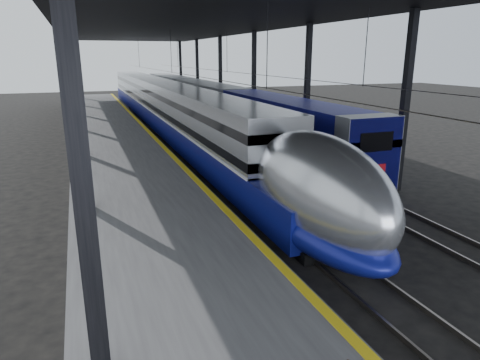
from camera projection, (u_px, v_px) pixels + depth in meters
ground at (269, 259)px, 14.95m from camera, size 160.00×160.00×0.00m
platform at (115, 145)px, 31.62m from camera, size 6.00×80.00×1.00m
yellow_strip at (153, 136)px, 32.42m from camera, size 0.30×80.00×0.01m
rails at (218, 143)px, 34.43m from camera, size 6.52×80.00×0.16m
canopy at (182, 23)px, 31.03m from camera, size 18.00×75.00×9.47m
tgv_train at (167, 109)px, 40.10m from camera, size 3.09×65.20×4.43m
second_train at (209, 103)px, 44.56m from camera, size 3.02×56.05×4.16m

